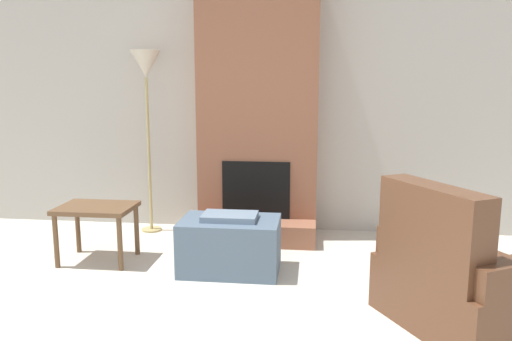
{
  "coord_description": "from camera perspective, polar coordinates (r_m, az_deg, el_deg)",
  "views": [
    {
      "loc": [
        0.58,
        -1.96,
        1.58
      ],
      "look_at": [
        0.0,
        2.93,
        0.71
      ],
      "focal_mm": 35.0,
      "sensor_mm": 36.0,
      "label": 1
    }
  ],
  "objects": [
    {
      "name": "wall_back",
      "position": [
        5.37,
        0.55,
        7.01
      ],
      "size": [
        7.56,
        0.06,
        2.6
      ],
      "primitive_type": "cube",
      "color": "#BCB7AD",
      "rests_on": "ground_plane"
    },
    {
      "name": "side_table",
      "position": [
        4.66,
        -17.76,
        -4.77
      ],
      "size": [
        0.65,
        0.48,
        0.51
      ],
      "color": "brown",
      "rests_on": "ground_plane"
    },
    {
      "name": "floor_lamp_left",
      "position": [
        5.34,
        -12.47,
        10.77
      ],
      "size": [
        0.31,
        0.31,
        1.91
      ],
      "color": "tan",
      "rests_on": "ground_plane"
    },
    {
      "name": "armchair",
      "position": [
        3.58,
        22.17,
        -11.9
      ],
      "size": [
        1.23,
        1.26,
        0.96
      ],
      "rotation": [
        0.0,
        0.0,
        2.09
      ],
      "color": "brown",
      "rests_on": "ground_plane"
    },
    {
      "name": "ottoman",
      "position": [
        4.26,
        -2.98,
        -8.43
      ],
      "size": [
        0.83,
        0.53,
        0.5
      ],
      "color": "slate",
      "rests_on": "ground_plane"
    },
    {
      "name": "fireplace",
      "position": [
        5.12,
        0.24,
        6.0
      ],
      "size": [
        1.21,
        0.72,
        2.6
      ],
      "color": "#935B42",
      "rests_on": "ground_plane"
    }
  ]
}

